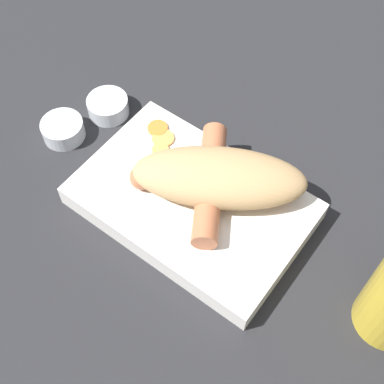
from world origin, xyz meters
name	(u,v)px	position (x,y,z in m)	size (l,w,h in m)	color
ground_plane	(192,210)	(0.00, 0.00, 0.00)	(3.00, 3.00, 0.00)	#232326
food_tray	(192,203)	(0.00, 0.00, 0.01)	(0.26, 0.17, 0.03)	silver
bread_roll	(220,177)	(0.02, 0.03, 0.05)	(0.21, 0.17, 0.05)	tan
sausage	(210,183)	(0.01, 0.02, 0.04)	(0.16, 0.15, 0.03)	#B26642
pickled_veggies	(160,137)	(-0.08, 0.05, 0.03)	(0.06, 0.06, 0.00)	#F99E4C
condiment_cup_near	(108,107)	(-0.18, 0.06, 0.01)	(0.05, 0.05, 0.02)	silver
condiment_cup_far	(63,130)	(-0.20, -0.01, 0.01)	(0.05, 0.05, 0.02)	silver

